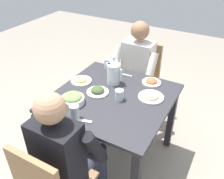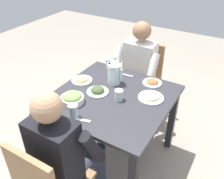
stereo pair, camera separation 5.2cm
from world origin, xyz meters
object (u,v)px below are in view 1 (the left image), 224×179
Objects in this scene: plate_beans at (151,96)px; oil_carafe at (114,67)px; plate_fries at (81,80)px; water_pitcher at (114,74)px; water_glass_far_right at (75,112)px; plate_rice_curry at (152,82)px; salad_bowl at (73,99)px; plate_dolmas at (98,91)px; water_glass_by_pitcher at (119,95)px; dining_table at (113,107)px; diner_far at (134,72)px; water_glass_center at (107,64)px; chair_far at (141,76)px; diner_near at (68,151)px.

plate_beans is 1.32× the size of oil_carafe.
oil_carafe is at bearing 61.74° from plate_fries.
water_glass_far_right is at bearing -90.90° from water_pitcher.
water_pitcher is 1.16× the size of oil_carafe.
oil_carafe is at bearing 176.70° from plate_rice_curry.
salad_bowl is 0.25m from plate_dolmas.
water_glass_by_pitcher is 0.56× the size of oil_carafe.
dining_table is 8.54× the size of water_glass_far_right.
plate_fries is 2.08× the size of water_glass_by_pitcher.
plate_beans is 0.56m from oil_carafe.
water_glass_far_right is (0.27, -0.46, 0.04)m from plate_fries.
diner_far reaches higher than plate_rice_curry.
plate_dolmas is 1.84× the size of water_glass_center.
water_pitcher is 1.67× the size of water_glass_far_right.
water_glass_far_right is (-0.11, -0.39, 0.17)m from dining_table.
water_glass_by_pitcher is (-0.14, -0.38, 0.03)m from plate_rice_curry.
water_glass_far_right is 0.78m from oil_carafe.
plate_dolmas is 1.69× the size of water_glass_far_right.
chair_far reaches higher than dining_table.
chair_far is at bearing 95.61° from dining_table.
oil_carafe is (-0.41, 0.02, 0.04)m from plate_rice_curry.
water_glass_center is at bearing 130.16° from water_glass_by_pitcher.
chair_far is 4.67× the size of salad_bowl.
salad_bowl is 0.19m from water_glass_far_right.
water_glass_by_pitcher is (0.18, 0.37, -0.01)m from water_glass_far_right.
chair_far is at bearing 86.11° from plate_dolmas.
dining_table is 0.19m from plate_dolmas.
water_glass_center is 0.92× the size of water_glass_far_right.
chair_far is at bearing 90.00° from diner_far.
plate_fries is (-0.58, -0.30, 0.00)m from plate_rice_curry.
salad_bowl reaches higher than plate_beans.
plate_rice_curry is at bearing -57.77° from chair_far.
water_pitcher reaches higher than dining_table.
dining_table is at bearing -120.19° from plate_rice_curry.
salad_bowl is at bearing -143.08° from water_glass_by_pitcher.
chair_far is 4.61× the size of plate_fries.
diner_far is 11.36× the size of water_glass_center.
diner_near is at bearing -74.58° from water_glass_center.
water_pitcher reaches higher than plate_dolmas.
oil_carafe is at bearing 118.35° from water_pitcher.
water_glass_center is at bearing 125.13° from dining_table.
plate_beans is at bearing -8.23° from water_pitcher.
chair_far is at bearing 92.91° from diner_near.
chair_far is 1.12m from salad_bowl.
water_glass_far_right is 0.41m from water_glass_by_pitcher.
plate_beans is 1.12× the size of plate_fries.
plate_beans is at bearing -52.12° from diner_far.
water_glass_center is at bearing 154.54° from plate_beans.
water_pitcher is at bearing 171.77° from plate_beans.
plate_rice_curry is 0.65m from plate_fries.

